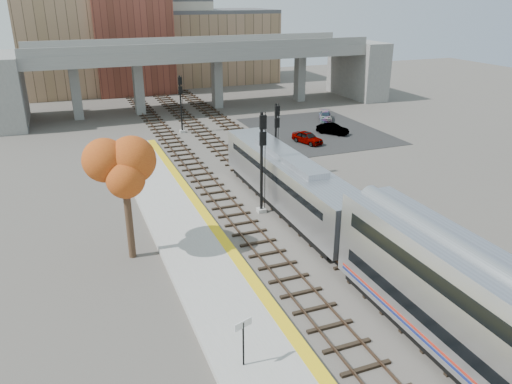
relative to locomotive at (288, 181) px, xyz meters
name	(u,v)px	position (x,y,z in m)	size (l,w,h in m)	color
ground	(330,262)	(-1.00, -8.32, -2.28)	(160.00, 160.00, 0.00)	#47423D
platform	(216,283)	(-8.25, -8.32, -2.10)	(4.50, 60.00, 0.35)	#9E9E99
yellow_strip	(248,273)	(-6.35, -8.32, -1.92)	(0.70, 60.00, 0.01)	yellow
tracks	(265,189)	(-0.07, 4.18, -2.20)	(10.70, 95.00, 0.25)	black
overpass	(202,67)	(3.92, 36.68, 3.53)	(54.00, 12.00, 9.50)	slate
buildings_far	(147,40)	(0.26, 58.25, 5.60)	(43.00, 21.00, 20.60)	#A37C5E
parking_lot	(317,131)	(13.00, 19.68, -2.26)	(14.00, 18.00, 0.04)	black
locomotive	(288,181)	(0.00, 0.00, 0.00)	(3.02, 19.05, 4.10)	#A8AAB2
signal_mast_near	(262,163)	(-2.10, 0.03, 1.59)	(0.60, 0.64, 7.60)	#9E9E99
signal_mast_mid	(276,143)	(2.00, 6.83, 0.89)	(0.60, 0.64, 6.57)	#9E9E99
signal_mast_far	(181,106)	(-2.10, 24.76, 0.93)	(0.60, 0.64, 6.63)	#9E9E99
station_sign	(243,334)	(-9.19, -15.32, -0.30)	(0.87, 0.35, 2.27)	black
tree	(124,171)	(-12.12, -3.25, 3.37)	(3.60, 3.60, 7.62)	#382619
car_a	(307,137)	(9.49, 15.28, -1.60)	(1.51, 3.76, 1.28)	#99999E
car_b	(333,129)	(13.94, 17.61, -1.63)	(1.28, 3.68, 1.21)	#99999E
car_c	(325,116)	(16.54, 24.05, -1.70)	(1.51, 3.70, 1.07)	#99999E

